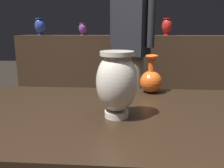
% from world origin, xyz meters
% --- Properties ---
extents(back_display_shelf, '(2.60, 0.40, 0.99)m').
position_xyz_m(back_display_shelf, '(0.00, 2.20, 0.49)').
color(back_display_shelf, '#422D1E').
rests_on(back_display_shelf, ground_plane).
extents(vase_centerpiece, '(0.13, 0.13, 0.20)m').
position_xyz_m(vase_centerpiece, '(0.03, -0.04, 0.91)').
color(vase_centerpiece, silver).
rests_on(vase_centerpiece, display_plinth).
extents(vase_right_accent, '(0.09, 0.09, 0.16)m').
position_xyz_m(vase_right_accent, '(0.16, 0.26, 0.86)').
color(vase_right_accent, '#E55B1E').
rests_on(vase_right_accent, display_plinth).
extents(shelf_vase_left, '(0.10, 0.10, 0.15)m').
position_xyz_m(shelf_vase_left, '(-0.52, 2.25, 1.07)').
color(shelf_vase_left, '#7A388E').
rests_on(shelf_vase_left, back_display_shelf).
extents(shelf_vase_center, '(0.09, 0.09, 0.08)m').
position_xyz_m(shelf_vase_center, '(0.00, 2.27, 1.05)').
color(shelf_vase_center, '#2D429E').
rests_on(shelf_vase_center, back_display_shelf).
extents(shelf_vase_far_left, '(0.14, 0.14, 0.21)m').
position_xyz_m(shelf_vase_far_left, '(-1.04, 2.19, 1.10)').
color(shelf_vase_far_left, '#2D429E').
rests_on(shelf_vase_far_left, back_display_shelf).
extents(shelf_vase_right, '(0.13, 0.13, 0.20)m').
position_xyz_m(shelf_vase_right, '(0.52, 2.27, 1.10)').
color(shelf_vase_right, red).
rests_on(shelf_vase_right, back_display_shelf).
extents(visitor_center_back, '(0.41, 0.32, 1.67)m').
position_xyz_m(visitor_center_back, '(0.08, 1.48, 0.99)').
color(visitor_center_back, '#846B56').
rests_on(visitor_center_back, ground_plane).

